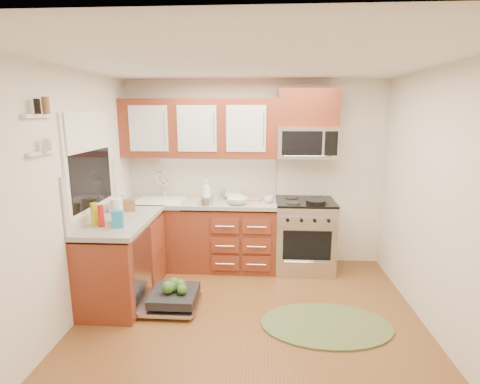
# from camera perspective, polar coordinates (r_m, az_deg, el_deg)

# --- Properties ---
(floor) EXTENTS (3.50, 3.50, 0.00)m
(floor) POSITION_cam_1_polar(r_m,az_deg,el_deg) (3.96, 1.38, -19.66)
(floor) COLOR brown
(floor) RESTS_ON ground
(ceiling) EXTENTS (3.50, 3.50, 0.00)m
(ceiling) POSITION_cam_1_polar(r_m,az_deg,el_deg) (3.39, 1.61, 19.19)
(ceiling) COLOR white
(ceiling) RESTS_ON ground
(wall_back) EXTENTS (3.50, 0.04, 2.50)m
(wall_back) POSITION_cam_1_polar(r_m,az_deg,el_deg) (5.18, 2.20, 2.85)
(wall_back) COLOR silver
(wall_back) RESTS_ON ground
(wall_front) EXTENTS (3.50, 0.04, 2.50)m
(wall_front) POSITION_cam_1_polar(r_m,az_deg,el_deg) (1.82, -0.59, -15.12)
(wall_front) COLOR silver
(wall_front) RESTS_ON ground
(wall_left) EXTENTS (0.04, 3.50, 2.50)m
(wall_left) POSITION_cam_1_polar(r_m,az_deg,el_deg) (3.93, -24.91, -1.25)
(wall_left) COLOR silver
(wall_left) RESTS_ON ground
(wall_right) EXTENTS (0.04, 3.50, 2.50)m
(wall_right) POSITION_cam_1_polar(r_m,az_deg,el_deg) (3.83, 28.69, -1.96)
(wall_right) COLOR silver
(wall_right) RESTS_ON ground
(base_cabinet_back) EXTENTS (2.05, 0.60, 0.85)m
(base_cabinet_back) POSITION_cam_1_polar(r_m,az_deg,el_deg) (5.16, -6.10, -6.71)
(base_cabinet_back) COLOR #5B1D14
(base_cabinet_back) RESTS_ON ground
(base_cabinet_left) EXTENTS (0.60, 1.25, 0.85)m
(base_cabinet_left) POSITION_cam_1_polar(r_m,az_deg,el_deg) (4.51, -17.37, -10.05)
(base_cabinet_left) COLOR #5B1D14
(base_cabinet_left) RESTS_ON ground
(countertop_back) EXTENTS (2.07, 0.64, 0.05)m
(countertop_back) POSITION_cam_1_polar(r_m,az_deg,el_deg) (5.02, -6.24, -1.60)
(countertop_back) COLOR #9E9A91
(countertop_back) RESTS_ON base_cabinet_back
(countertop_left) EXTENTS (0.64, 1.27, 0.05)m
(countertop_left) POSITION_cam_1_polar(r_m,az_deg,el_deg) (4.35, -17.64, -4.25)
(countertop_left) COLOR #9E9A91
(countertop_left) RESTS_ON base_cabinet_left
(backsplash_back) EXTENTS (2.05, 0.02, 0.57)m
(backsplash_back) POSITION_cam_1_polar(r_m,az_deg,el_deg) (5.24, -5.77, 2.45)
(backsplash_back) COLOR #AFAD9D
(backsplash_back) RESTS_ON ground
(backsplash_left) EXTENTS (0.02, 1.25, 0.57)m
(backsplash_left) POSITION_cam_1_polar(r_m,az_deg,el_deg) (4.39, -21.49, -0.20)
(backsplash_left) COLOR #AFAD9D
(backsplash_left) RESTS_ON ground
(upper_cabinets) EXTENTS (2.05, 0.35, 0.75)m
(upper_cabinets) POSITION_cam_1_polar(r_m,az_deg,el_deg) (5.01, -6.23, 9.66)
(upper_cabinets) COLOR #5B1D14
(upper_cabinets) RESTS_ON ground
(cabinet_over_mw) EXTENTS (0.76, 0.35, 0.47)m
(cabinet_over_mw) POSITION_cam_1_polar(r_m,az_deg,el_deg) (4.97, 10.29, 12.52)
(cabinet_over_mw) COLOR #5B1D14
(cabinet_over_mw) RESTS_ON ground
(range) EXTENTS (0.76, 0.64, 0.95)m
(range) POSITION_cam_1_polar(r_m,az_deg,el_deg) (5.08, 9.77, -6.51)
(range) COLOR silver
(range) RESTS_ON ground
(microwave) EXTENTS (0.76, 0.38, 0.40)m
(microwave) POSITION_cam_1_polar(r_m,az_deg,el_deg) (4.96, 10.13, 7.49)
(microwave) COLOR silver
(microwave) RESTS_ON ground
(sink) EXTENTS (0.62, 0.50, 0.26)m
(sink) POSITION_cam_1_polar(r_m,az_deg,el_deg) (5.14, -12.04, -2.63)
(sink) COLOR white
(sink) RESTS_ON ground
(dishwasher) EXTENTS (0.70, 0.60, 0.20)m
(dishwasher) POSITION_cam_1_polar(r_m,az_deg,el_deg) (4.28, -10.50, -15.73)
(dishwasher) COLOR silver
(dishwasher) RESTS_ON ground
(window) EXTENTS (0.03, 1.05, 1.05)m
(window) POSITION_cam_1_polar(r_m,az_deg,el_deg) (4.32, -21.97, 4.14)
(window) COLOR white
(window) RESTS_ON ground
(window_blind) EXTENTS (0.02, 0.96, 0.40)m
(window_blind) POSITION_cam_1_polar(r_m,az_deg,el_deg) (4.28, -22.02, 8.53)
(window_blind) COLOR white
(window_blind) RESTS_ON ground
(shelf_upper) EXTENTS (0.04, 0.40, 0.03)m
(shelf_upper) POSITION_cam_1_polar(r_m,az_deg,el_deg) (3.53, -28.34, 10.17)
(shelf_upper) COLOR white
(shelf_upper) RESTS_ON ground
(shelf_lower) EXTENTS (0.04, 0.40, 0.03)m
(shelf_lower) POSITION_cam_1_polar(r_m,az_deg,el_deg) (3.54, -27.85, 5.34)
(shelf_lower) COLOR white
(shelf_lower) RESTS_ON ground
(rug) EXTENTS (1.38, 0.96, 0.02)m
(rug) POSITION_cam_1_polar(r_m,az_deg,el_deg) (4.04, 13.01, -19.11)
(rug) COLOR #5A6A3C
(rug) RESTS_ON ground
(skillet) EXTENTS (0.32, 0.32, 0.05)m
(skillet) POSITION_cam_1_polar(r_m,az_deg,el_deg) (4.81, 11.48, -1.47)
(skillet) COLOR black
(skillet) RESTS_ON range
(stock_pot) EXTENTS (0.22, 0.22, 0.10)m
(stock_pot) POSITION_cam_1_polar(r_m,az_deg,el_deg) (4.77, -5.19, -1.35)
(stock_pot) COLOR silver
(stock_pot) RESTS_ON countertop_back
(cutting_board) EXTENTS (0.31, 0.25, 0.02)m
(cutting_board) POSITION_cam_1_polar(r_m,az_deg,el_deg) (5.03, 1.86, -1.09)
(cutting_board) COLOR tan
(cutting_board) RESTS_ON countertop_back
(canister) EXTENTS (0.11, 0.11, 0.14)m
(canister) POSITION_cam_1_polar(r_m,az_deg,el_deg) (5.01, -2.75, -0.42)
(canister) COLOR silver
(canister) RESTS_ON countertop_back
(paper_towel_roll) EXTENTS (0.15, 0.15, 0.26)m
(paper_towel_roll) POSITION_cam_1_polar(r_m,az_deg,el_deg) (4.16, -18.21, -2.78)
(paper_towel_roll) COLOR white
(paper_towel_roll) RESTS_ON countertop_left
(mustard_bottle) EXTENTS (0.09, 0.09, 0.24)m
(mustard_bottle) POSITION_cam_1_polar(r_m,az_deg,el_deg) (4.16, -21.29, -3.18)
(mustard_bottle) COLOR gold
(mustard_bottle) RESTS_ON countertop_left
(red_bottle) EXTENTS (0.06, 0.06, 0.23)m
(red_bottle) POSITION_cam_1_polar(r_m,az_deg,el_deg) (4.09, -20.39, -3.45)
(red_bottle) COLOR red
(red_bottle) RESTS_ON countertop_left
(wooden_box) EXTENTS (0.17, 0.14, 0.14)m
(wooden_box) POSITION_cam_1_polar(r_m,az_deg,el_deg) (4.65, -16.60, -1.93)
(wooden_box) COLOR brown
(wooden_box) RESTS_ON countertop_left
(blue_carton) EXTENTS (0.12, 0.08, 0.18)m
(blue_carton) POSITION_cam_1_polar(r_m,az_deg,el_deg) (4.01, -18.11, -3.94)
(blue_carton) COLOR teal
(blue_carton) RESTS_ON countertop_left
(bowl_a) EXTENTS (0.26, 0.26, 0.06)m
(bowl_a) POSITION_cam_1_polar(r_m,az_deg,el_deg) (5.10, -1.04, -0.69)
(bowl_a) COLOR #999999
(bowl_a) RESTS_ON countertop_back
(bowl_b) EXTENTS (0.29, 0.29, 0.08)m
(bowl_b) POSITION_cam_1_polar(r_m,az_deg,el_deg) (4.79, -0.43, -1.37)
(bowl_b) COLOR #999999
(bowl_b) RESTS_ON countertop_back
(cup) EXTENTS (0.14, 0.14, 0.09)m
(cup) POSITION_cam_1_polar(r_m,az_deg,el_deg) (4.87, 4.42, -1.12)
(cup) COLOR #999999
(cup) RESTS_ON countertop_back
(soap_bottle_a) EXTENTS (0.13, 0.13, 0.31)m
(soap_bottle_a) POSITION_cam_1_polar(r_m,az_deg,el_deg) (4.81, -5.15, 0.02)
(soap_bottle_a) COLOR #999999
(soap_bottle_a) RESTS_ON countertop_back
(soap_bottle_b) EXTENTS (0.09, 0.09, 0.20)m
(soap_bottle_b) POSITION_cam_1_polar(r_m,az_deg,el_deg) (4.63, -18.60, -1.76)
(soap_bottle_b) COLOR #999999
(soap_bottle_b) RESTS_ON countertop_left
(soap_bottle_c) EXTENTS (0.16, 0.16, 0.16)m
(soap_bottle_c) POSITION_cam_1_polar(r_m,az_deg,el_deg) (4.85, -17.29, -1.25)
(soap_bottle_c) COLOR #999999
(soap_bottle_c) RESTS_ON countertop_left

